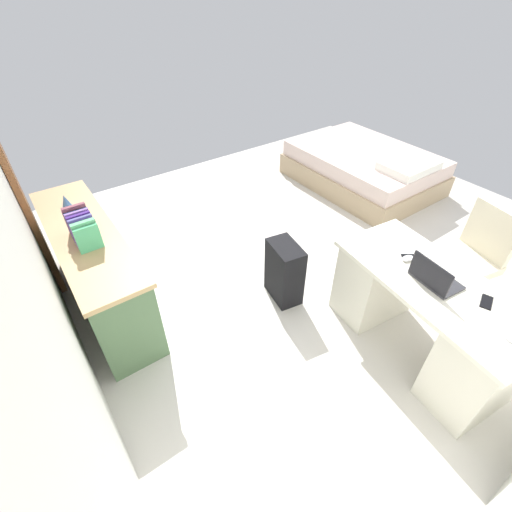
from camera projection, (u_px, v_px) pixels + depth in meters
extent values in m
plane|color=beige|center=(327.00, 264.00, 3.77)|extent=(5.84, 5.84, 0.00)
cube|color=silver|center=(21.00, 253.00, 1.88)|extent=(4.31, 0.10, 2.56)
cube|color=brown|center=(12.00, 177.00, 3.09)|extent=(0.88, 0.05, 2.04)
cube|color=silver|center=(437.00, 284.00, 2.51)|extent=(1.51, 0.83, 0.04)
cube|color=beige|center=(479.00, 368.00, 2.41)|extent=(0.47, 0.64, 0.70)
cube|color=beige|center=(376.00, 280.00, 3.08)|extent=(0.47, 0.64, 0.70)
cylinder|color=black|center=(445.00, 298.00, 3.37)|extent=(0.52, 0.52, 0.04)
cylinder|color=black|center=(452.00, 283.00, 3.25)|extent=(0.06, 0.06, 0.42)
cube|color=beige|center=(463.00, 262.00, 3.09)|extent=(0.55, 0.55, 0.08)
cube|color=beige|center=(492.00, 232.00, 2.99)|extent=(0.44, 0.16, 0.44)
cube|color=#4C6B47|center=(97.00, 271.00, 3.13)|extent=(1.76, 0.44, 0.75)
cube|color=tan|center=(83.00, 234.00, 2.88)|extent=(1.80, 0.48, 0.04)
cube|color=#415B3C|center=(143.00, 300.00, 3.09)|extent=(0.67, 0.01, 0.26)
cube|color=#415B3C|center=(113.00, 253.00, 3.59)|extent=(0.67, 0.01, 0.26)
cube|color=tan|center=(361.00, 174.00, 5.05)|extent=(1.90, 1.41, 0.28)
cube|color=beige|center=(364.00, 158.00, 4.90)|extent=(1.84, 1.35, 0.20)
cube|color=white|center=(409.00, 165.00, 4.38)|extent=(0.48, 0.68, 0.10)
cube|color=black|center=(284.00, 272.00, 3.24)|extent=(0.39, 0.28, 0.58)
cube|color=#333338|center=(436.00, 280.00, 2.50)|extent=(0.33, 0.26, 0.02)
cube|color=black|center=(430.00, 274.00, 2.40)|extent=(0.31, 0.05, 0.19)
ellipsoid|color=white|center=(408.00, 258.00, 2.68)|extent=(0.07, 0.11, 0.03)
cube|color=black|center=(486.00, 302.00, 2.35)|extent=(0.11, 0.15, 0.01)
cube|color=black|center=(411.00, 257.00, 2.70)|extent=(0.13, 0.15, 0.01)
cube|color=#4FBA7F|center=(89.00, 239.00, 2.62)|extent=(0.03, 0.17, 0.21)
cube|color=#5DB87D|center=(87.00, 235.00, 2.64)|extent=(0.04, 0.17, 0.23)
cube|color=purple|center=(86.00, 234.00, 2.67)|extent=(0.04, 0.17, 0.20)
cube|color=#515191|center=(84.00, 230.00, 2.69)|extent=(0.02, 0.17, 0.22)
cube|color=#3F1F7A|center=(82.00, 227.00, 2.71)|extent=(0.03, 0.17, 0.23)
cube|color=#7C5AA7|center=(81.00, 225.00, 2.74)|extent=(0.02, 0.17, 0.23)
cube|color=navy|center=(80.00, 223.00, 2.77)|extent=(0.03, 0.17, 0.22)
cube|color=#80424F|center=(78.00, 219.00, 2.78)|extent=(0.03, 0.17, 0.24)
cube|color=#612B76|center=(77.00, 219.00, 2.82)|extent=(0.03, 0.17, 0.19)
cone|color=#4C7FBF|center=(65.00, 201.00, 3.12)|extent=(0.08, 0.08, 0.11)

